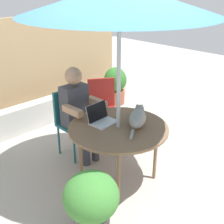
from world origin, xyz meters
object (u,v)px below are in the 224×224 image
Objects in this scene: chair_occupied at (71,117)px; patio_table at (118,130)px; person_seated at (78,109)px; laptop at (100,117)px; potted_plant_by_chair at (91,202)px; cat at (138,118)px; potted_plant_corner at (115,85)px; chair_empty at (102,104)px.

patio_table is at bearing -90.00° from chair_occupied.
person_seated is at bearing 90.00° from patio_table.
potted_plant_by_chair is (-0.75, -0.68, -0.38)m from laptop.
chair_occupied reaches higher than cat.
potted_plant_by_chair is (-0.81, -1.33, -0.14)m from chair_occupied.
chair_empty is at bearing -143.36° from potted_plant_corner.
potted_plant_by_chair is at bearing -139.06° from potted_plant_corner.
laptop reaches higher than cat.
potted_plant_corner is (1.10, 0.82, -0.16)m from chair_empty.
chair_empty is 1.58× the size of cat.
potted_plant_by_chair is at bearing -136.07° from chair_empty.
cat is at bearing -111.57° from chair_empty.
cat is at bearing 18.47° from potted_plant_by_chair.
chair_occupied is 0.61m from chair_empty.
cat is (0.20, -0.84, 0.09)m from person_seated.
person_seated reaches higher than cat.
laptop reaches higher than patio_table.
person_seated is 2.17× the size of cat.
chair_occupied is 1.57m from potted_plant_by_chair.
chair_empty reaches higher than potted_plant_by_chair.
chair_occupied is at bearing 101.51° from cat.
person_seated is (0.00, -0.16, 0.17)m from chair_occupied.
chair_empty is 1.32× the size of potted_plant_by_chair.
chair_occupied is at bearing 84.65° from laptop.
patio_table is 0.27m from laptop.
chair_occupied is (0.00, 0.88, -0.12)m from patio_table.
patio_table is at bearing 29.09° from potted_plant_by_chair.
person_seated is 0.50m from laptop.
potted_plant_by_chair is at bearing -124.64° from person_seated.
person_seated is 2.01m from potted_plant_corner.
cat is (0.20, -0.11, 0.13)m from patio_table.
patio_table is 0.72m from person_seated.
chair_occupied is 0.69m from laptop.
laptop is at bearing 127.17° from cat.
chair_occupied reaches higher than potted_plant_by_chair.
cat is (0.26, -0.35, 0.02)m from laptop.
potted_plant_corner is at bearing 45.44° from patio_table.
laptop is 1.08m from potted_plant_by_chair.
chair_empty reaches higher than potted_plant_corner.
laptop reaches higher than potted_plant_corner.
laptop is at bearing -134.44° from chair_empty.
potted_plant_by_chair is 3.33m from potted_plant_corner.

